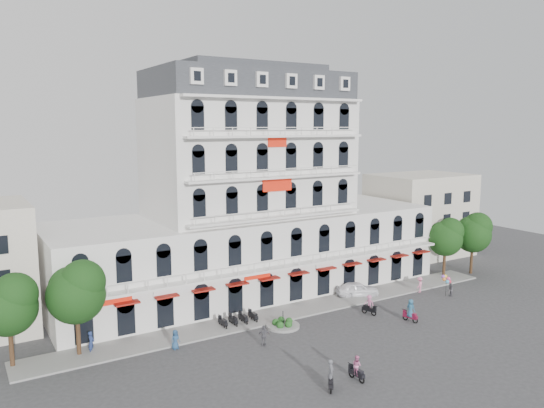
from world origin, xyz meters
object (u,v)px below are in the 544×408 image
(rider_west, at_px, (331,376))
(rider_southwest, at_px, (357,368))
(balloon_vendor, at_px, (449,285))
(rider_center, at_px, (369,304))
(parked_car, at_px, (357,289))
(rider_east, at_px, (411,310))

(rider_west, xyz_separation_m, rider_southwest, (2.56, 0.14, -0.09))
(rider_southwest, bearing_deg, balloon_vendor, -68.39)
(rider_west, xyz_separation_m, rider_center, (12.89, 10.38, -0.01))
(parked_car, xyz_separation_m, rider_east, (-0.74, -8.80, 0.36))
(parked_car, relative_size, balloon_vendor, 1.94)
(parked_car, height_order, rider_southwest, rider_southwest)
(rider_center, height_order, balloon_vendor, balloon_vendor)
(rider_southwest, relative_size, rider_east, 0.87)
(rider_southwest, distance_m, rider_center, 14.55)
(rider_east, xyz_separation_m, balloon_vendor, (9.44, 3.39, 0.15))
(rider_west, bearing_deg, rider_southwest, -50.41)
(rider_southwest, xyz_separation_m, rider_center, (10.33, 10.24, 0.08))
(rider_southwest, bearing_deg, rider_east, -64.99)
(parked_car, distance_m, balloon_vendor, 10.26)
(parked_car, relative_size, rider_west, 2.03)
(rider_center, bearing_deg, rider_east, 12.68)
(rider_west, bearing_deg, rider_east, -29.35)
(rider_west, height_order, rider_center, rider_west)
(rider_west, distance_m, rider_center, 16.56)
(rider_east, bearing_deg, rider_center, 17.89)
(rider_west, relative_size, rider_east, 1.02)
(rider_center, distance_m, balloon_vendor, 11.56)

